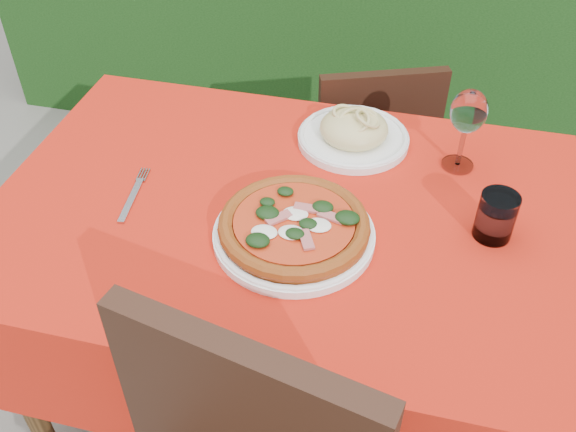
% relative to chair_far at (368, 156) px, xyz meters
% --- Properties ---
extents(ground, '(60.00, 60.00, 0.00)m').
position_rel_chair_far_xyz_m(ground, '(-0.11, -0.63, -0.45)').
color(ground, slate).
rests_on(ground, ground).
extents(dining_table, '(1.26, 0.86, 0.75)m').
position_rel_chair_far_xyz_m(dining_table, '(-0.11, -0.63, 0.14)').
color(dining_table, '#4D3419').
rests_on(dining_table, ground).
extents(chair_far, '(0.46, 0.46, 0.79)m').
position_rel_chair_far_xyz_m(chair_far, '(0.00, 0.00, 0.00)').
color(chair_far, black).
rests_on(chair_far, ground).
extents(pizza_plate, '(0.39, 0.39, 0.06)m').
position_rel_chair_far_xyz_m(pizza_plate, '(-0.07, -0.72, 0.32)').
color(pizza_plate, white).
rests_on(pizza_plate, dining_table).
extents(pasta_plate, '(0.27, 0.27, 0.08)m').
position_rel_chair_far_xyz_m(pasta_plate, '(-0.01, -0.36, 0.32)').
color(pasta_plate, white).
rests_on(pasta_plate, dining_table).
extents(water_glass, '(0.08, 0.08, 0.10)m').
position_rel_chair_far_xyz_m(water_glass, '(0.32, -0.61, 0.34)').
color(water_glass, silver).
rests_on(water_glass, dining_table).
extents(wine_glass, '(0.08, 0.08, 0.20)m').
position_rel_chair_far_xyz_m(wine_glass, '(0.24, -0.39, 0.43)').
color(wine_glass, silver).
rests_on(wine_glass, dining_table).
extents(fork, '(0.05, 0.20, 0.01)m').
position_rel_chair_far_xyz_m(fork, '(-0.44, -0.69, 0.30)').
color(fork, '#B2B2B9').
rests_on(fork, dining_table).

